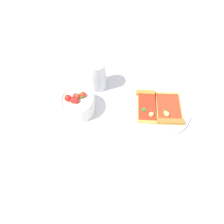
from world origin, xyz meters
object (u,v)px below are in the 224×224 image
Objects in this scene: pizza_slice_near at (169,110)px; pizza_slice_far at (147,104)px; salad_bowl at (78,104)px; plate at (157,109)px; soda_glass at (97,76)px; paper_napkin at (116,170)px.

pizza_slice_near is 1.04× the size of pizza_slice_far.
pizza_slice_far is at bearing 76.62° from pizza_slice_near.
salad_bowl reaches higher than pizza_slice_near.
salad_bowl is (-0.02, 0.35, 0.02)m from pizza_slice_near.
plate is at bearing -101.95° from pizza_slice_far.
soda_glass reaches higher than plate.
plate reaches higher than paper_napkin.
salad_bowl is (-0.03, 0.31, 0.03)m from plate.
plate is 1.62× the size of pizza_slice_near.
salad_bowl is at bearing 35.58° from paper_napkin.
soda_glass is at bearing 16.73° from paper_napkin.
soda_glass is (0.10, 0.25, 0.05)m from plate.
pizza_slice_near reaches higher than paper_napkin.
paper_napkin is (-0.26, 0.14, -0.01)m from plate.
paper_napkin is (-0.27, 0.10, -0.02)m from pizza_slice_far.
plate is 0.31m from salad_bowl.
pizza_slice_near and pizza_slice_far have the same top height.
pizza_slice_far is 0.28m from paper_napkin.
pizza_slice_near is 0.35m from salad_bowl.
soda_glass is (0.09, 0.21, 0.04)m from pizza_slice_far.
pizza_slice_near is at bearing -36.59° from paper_napkin.
plate is 1.90× the size of soda_glass.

